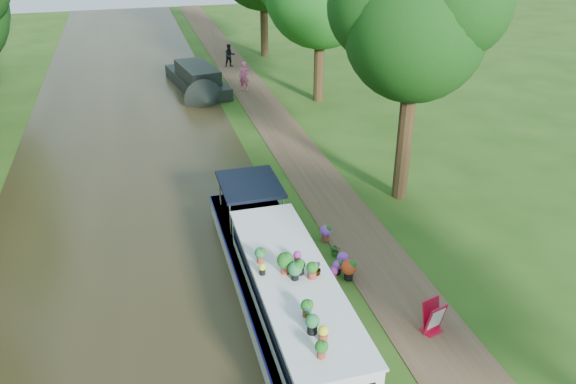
{
  "coord_description": "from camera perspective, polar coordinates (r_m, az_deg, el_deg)",
  "views": [
    {
      "loc": [
        -5.41,
        -14.24,
        10.04
      ],
      "look_at": [
        -0.89,
        2.05,
        1.3
      ],
      "focal_mm": 35.0,
      "sensor_mm": 36.0,
      "label": 1
    }
  ],
  "objects": [
    {
      "name": "towpath",
      "position": [
        18.63,
        7.93,
        -5.51
      ],
      "size": [
        2.2,
        100.0,
        0.03
      ],
      "primitive_type": "cube",
      "color": "#503925",
      "rests_on": "ground"
    },
    {
      "name": "pedestrian_pink",
      "position": [
        34.02,
        -4.46,
        11.64
      ],
      "size": [
        0.73,
        0.63,
        1.7
      ],
      "primitive_type": "imported",
      "rotation": [
        0.0,
        0.0,
        -0.43
      ],
      "color": "#DB5A84",
      "rests_on": "towpath"
    },
    {
      "name": "tree_near_overhang",
      "position": [
        19.9,
        12.82,
        16.75
      ],
      "size": [
        5.52,
        5.28,
        8.99
      ],
      "color": "#2F200F",
      "rests_on": "ground"
    },
    {
      "name": "plant_boat",
      "position": [
        14.56,
        0.57,
        -11.78
      ],
      "size": [
        2.29,
        13.52,
        2.22
      ],
      "color": "silver",
      "rests_on": "canal_water"
    },
    {
      "name": "second_boat",
      "position": [
        34.57,
        -9.16,
        11.15
      ],
      "size": [
        3.28,
        7.97,
        1.49
      ],
      "rotation": [
        0.0,
        0.0,
        0.17
      ],
      "color": "black",
      "rests_on": "canal_water"
    },
    {
      "name": "canal_water",
      "position": [
        17.43,
        -14.73,
        -8.85
      ],
      "size": [
        10.0,
        100.0,
        0.02
      ],
      "primitive_type": "cube",
      "color": "#2D2713",
      "rests_on": "ground"
    },
    {
      "name": "verge_plant",
      "position": [
        17.97,
        4.84,
        -5.92
      ],
      "size": [
        0.48,
        0.46,
        0.42
      ],
      "primitive_type": "imported",
      "rotation": [
        0.0,
        0.0,
        -0.43
      ],
      "color": "#23631D",
      "rests_on": "ground"
    },
    {
      "name": "pedestrian_dark",
      "position": [
        39.39,
        -5.94,
        13.63
      ],
      "size": [
        0.82,
        0.67,
        1.53
      ],
      "primitive_type": "imported",
      "rotation": [
        0.0,
        0.0,
        0.13
      ],
      "color": "black",
      "rests_on": "towpath"
    },
    {
      "name": "ground",
      "position": [
        18.25,
        4.43,
        -6.14
      ],
      "size": [
        100.0,
        100.0,
        0.0
      ],
      "primitive_type": "plane",
      "color": "#254912",
      "rests_on": "ground"
    },
    {
      "name": "sandwich_board",
      "position": [
        15.38,
        14.55,
        -12.35
      ],
      "size": [
        0.6,
        0.59,
        0.9
      ],
      "rotation": [
        0.0,
        0.0,
        0.28
      ],
      "color": "#B60D29",
      "rests_on": "towpath"
    }
  ]
}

